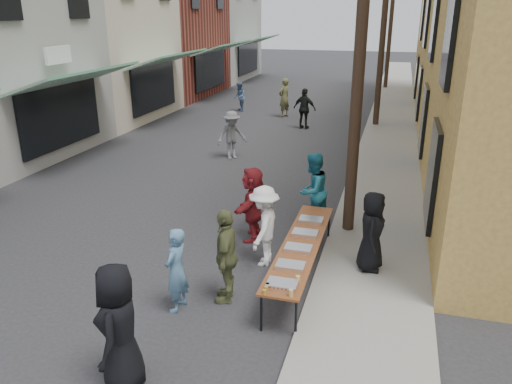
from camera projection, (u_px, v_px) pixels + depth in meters
The scene contains 27 objects.
ground at pixel (123, 267), 10.31m from camera, with size 120.00×120.00×0.00m, color #28282B.
sidewalk at pixel (391, 126), 22.57m from camera, with size 2.20×60.00×0.10m, color gray.
storefront_row at pixel (90, 28), 24.97m from camera, with size 8.00×37.00×9.00m.
utility_pole_near at pixel (361, 35), 10.38m from camera, with size 0.26×0.26×9.00m, color #2D2116.
utility_pole_mid at pixel (384, 22), 21.22m from camera, with size 0.26×0.26×9.00m, color #2D2116.
utility_pole_far at pixel (391, 18), 32.07m from camera, with size 0.26×0.26×9.00m, color #2D2116.
serving_table at pixel (301, 245), 9.64m from camera, with size 0.70×4.00×0.75m.
catering_tray_sausage at pixel (282, 284), 8.12m from camera, with size 0.50×0.33×0.08m, color maroon.
catering_tray_foil_b at pixel (290, 266), 8.71m from camera, with size 0.50×0.33×0.08m, color #B2B2B7.
catering_tray_buns at pixel (298, 249), 9.34m from camera, with size 0.50×0.33×0.08m, color tan.
catering_tray_foil_d at pixel (305, 233), 9.97m from camera, with size 0.50×0.33×0.08m, color #B2B2B7.
catering_tray_buns_end at pixel (311, 220), 10.61m from camera, with size 0.50×0.33×0.08m, color tan.
condiment_jar_a at pixel (264, 292), 7.91m from camera, with size 0.07×0.07×0.08m, color #A57F26.
condiment_jar_b at pixel (266, 289), 8.00m from camera, with size 0.07×0.07×0.08m, color #A57F26.
condiment_jar_c at pixel (268, 286), 8.09m from camera, with size 0.07×0.07×0.08m, color #A57F26.
cup_stack at pixel (291, 293), 7.84m from camera, with size 0.08×0.08×0.12m, color tan.
guest_front_a at pixel (119, 329), 6.72m from camera, with size 0.93×0.61×1.91m, color black.
guest_front_b at pixel (176, 270), 8.61m from camera, with size 0.56×0.37×1.54m, color teal.
guest_front_c at pixel (312, 191), 11.92m from camera, with size 0.90×0.70×1.86m, color teal.
guest_front_d at pixel (264, 226), 10.17m from camera, with size 1.10×0.63×1.70m, color white.
guest_front_e at pixel (226, 256), 8.87m from camera, with size 1.04×0.43×1.77m, color #5A6037.
guest_queue_back at pixel (253, 203), 11.32m from camera, with size 1.60×0.51×1.73m, color maroon.
server at pixel (372, 231), 9.77m from camera, with size 0.80×0.52×1.63m, color black.
passerby_left at pixel (232, 135), 17.56m from camera, with size 1.10×0.63×1.70m, color slate.
passerby_mid at pixel (305, 109), 22.00m from camera, with size 1.05×0.44×1.79m, color black.
passerby_right at pixel (284, 98), 24.45m from camera, with size 0.69×0.45×1.89m, color brown.
passerby_far at pixel (239, 97), 25.91m from camera, with size 0.73×0.57×1.50m, color #4D6995.
Camera 1 is at (5.14, -8.06, 4.99)m, focal length 35.00 mm.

